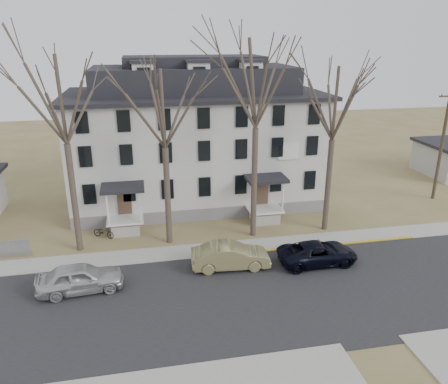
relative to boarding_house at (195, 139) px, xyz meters
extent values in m
plane|color=olive|center=(2.00, -17.95, -5.38)|extent=(120.00, 120.00, 0.00)
cube|color=#27272A|center=(2.00, -15.95, -5.38)|extent=(120.00, 10.00, 0.04)
cube|color=#A09F97|center=(2.00, -9.95, -5.38)|extent=(120.00, 2.00, 0.08)
cube|color=gold|center=(7.00, -10.85, -5.38)|extent=(14.00, 0.25, 0.06)
cube|color=slate|center=(0.00, 0.05, -4.88)|extent=(20.00, 10.00, 1.00)
cube|color=beige|center=(0.00, 0.05, -0.38)|extent=(20.00, 10.00, 8.00)
cube|color=black|center=(0.00, 0.05, 3.72)|extent=(20.80, 10.80, 0.30)
cube|color=black|center=(0.00, 0.05, 4.87)|extent=(16.00, 7.00, 2.00)
cube|color=black|center=(0.00, 0.05, 6.27)|extent=(11.00, 4.50, 0.80)
cube|color=white|center=(-6.00, -5.91, -4.38)|extent=(2.60, 2.00, 0.16)
cube|color=white|center=(4.50, -5.91, -4.38)|extent=(2.60, 2.00, 0.16)
cube|color=white|center=(6.50, -5.03, -0.18)|extent=(1.60, 0.08, 1.20)
cylinder|color=#473B31|center=(-9.00, -8.15, -1.74)|extent=(0.40, 0.40, 7.28)
cylinder|color=#473B31|center=(-3.00, -8.15, -2.00)|extent=(0.40, 0.40, 6.76)
cylinder|color=#473B31|center=(3.00, -8.15, -1.48)|extent=(0.40, 0.40, 7.80)
cylinder|color=#473B31|center=(8.50, -8.15, -2.00)|extent=(0.40, 0.40, 6.76)
cylinder|color=#3D3023|center=(20.50, -3.95, -0.63)|extent=(0.28, 0.28, 9.50)
imported|color=#BABBBC|center=(-8.35, -13.42, -4.57)|extent=(4.89, 2.33, 1.61)
imported|color=olive|center=(0.43, -12.50, -4.59)|extent=(4.90, 1.98, 1.58)
imported|color=black|center=(5.93, -12.99, -4.69)|extent=(5.03, 2.39, 1.38)
imported|color=black|center=(-7.53, -6.64, -4.94)|extent=(1.73, 1.38, 0.88)
camera|label=1|loc=(-4.53, -35.83, 8.27)|focal=35.00mm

